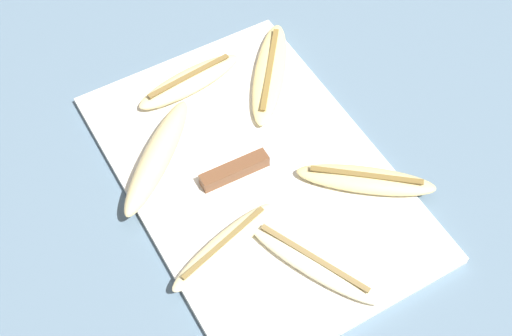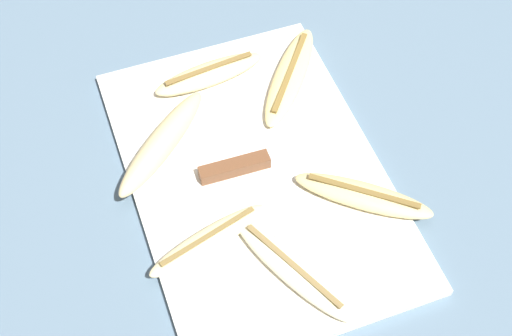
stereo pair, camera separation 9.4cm
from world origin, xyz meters
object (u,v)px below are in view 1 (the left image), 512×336
object	(u,v)px
banana_mellow_near	(157,156)
banana_golden_short	(270,73)
banana_soft_right	(224,246)
banana_spotted_left	(366,180)
knife	(248,165)
banana_bright_far	(314,262)
banana_ripe_center	(190,81)

from	to	relation	value
banana_mellow_near	banana_golden_short	world-z (taller)	banana_mellow_near
banana_mellow_near	banana_soft_right	world-z (taller)	banana_mellow_near
banana_soft_right	banana_spotted_left	bearing A→B (deg)	88.08
banana_golden_short	banana_soft_right	bearing A→B (deg)	-41.65
banana_mellow_near	banana_soft_right	bearing A→B (deg)	5.01
banana_mellow_near	banana_soft_right	distance (m)	0.16
banana_spotted_left	banana_golden_short	size ratio (longest dim) A/B	0.91
knife	banana_bright_far	world-z (taller)	banana_bright_far
banana_soft_right	banana_golden_short	world-z (taller)	same
banana_spotted_left	banana_soft_right	size ratio (longest dim) A/B	0.98
banana_ripe_center	banana_soft_right	xyz separation A→B (m)	(0.26, -0.08, -0.00)
knife	banana_mellow_near	size ratio (longest dim) A/B	1.27
banana_golden_short	banana_bright_far	bearing A→B (deg)	-20.83
banana_bright_far	banana_spotted_left	world-z (taller)	same
banana_ripe_center	banana_soft_right	distance (m)	0.27
banana_mellow_near	banana_ripe_center	distance (m)	0.14
knife	banana_mellow_near	xyz separation A→B (m)	(-0.07, -0.10, 0.01)
banana_bright_far	banana_spotted_left	distance (m)	0.14
banana_mellow_near	banana_spotted_left	distance (m)	0.28
banana_spotted_left	banana_golden_short	distance (m)	0.23
banana_ripe_center	banana_soft_right	size ratio (longest dim) A/B	1.00
banana_bright_far	banana_mellow_near	bearing A→B (deg)	-157.29
banana_ripe_center	banana_mellow_near	bearing A→B (deg)	-44.17
knife	banana_ripe_center	size ratio (longest dim) A/B	1.28
banana_ripe_center	banana_soft_right	world-z (taller)	banana_ripe_center
banana_spotted_left	banana_mellow_near	bearing A→B (deg)	-126.92
knife	banana_spotted_left	bearing A→B (deg)	52.20
banana_golden_short	knife	bearing A→B (deg)	-40.40
banana_bright_far	banana_golden_short	world-z (taller)	banana_bright_far
knife	banana_golden_short	bearing A→B (deg)	141.37
banana_bright_far	banana_soft_right	size ratio (longest dim) A/B	1.10
banana_mellow_near	banana_spotted_left	bearing A→B (deg)	53.08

